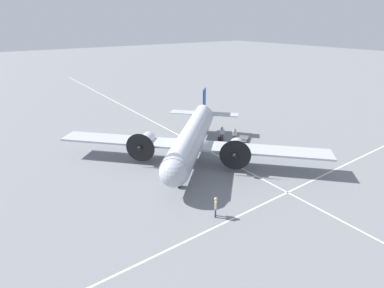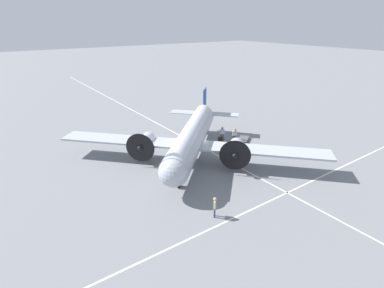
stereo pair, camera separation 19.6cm
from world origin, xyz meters
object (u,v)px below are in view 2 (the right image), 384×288
object	(u,v)px
ramp_agent	(222,132)
suitcase_upright_spare	(223,139)
suitcase_near_door	(220,139)
baggage_cart	(243,139)
crew_foreground	(215,205)
passenger_boarding	(235,134)
airliner_main	(191,138)

from	to	relation	value
ramp_agent	suitcase_upright_spare	distance (m)	0.85
ramp_agent	suitcase_upright_spare	size ratio (longest dim) A/B	2.75
suitcase_near_door	baggage_cart	world-z (taller)	baggage_cart
crew_foreground	ramp_agent	bearing A→B (deg)	-179.69
passenger_boarding	ramp_agent	bearing A→B (deg)	-37.94
suitcase_upright_spare	ramp_agent	bearing A→B (deg)	-22.40
passenger_boarding	suitcase_near_door	distance (m)	1.99
passenger_boarding	ramp_agent	distance (m)	1.56
crew_foreground	ramp_agent	distance (m)	15.90
suitcase_upright_spare	baggage_cart	xyz separation A→B (m)	(-1.33, -2.22, -0.02)
airliner_main	baggage_cart	size ratio (longest dim) A/B	8.67
passenger_boarding	ramp_agent	world-z (taller)	passenger_boarding
passenger_boarding	suitcase_upright_spare	bearing A→B (deg)	-25.67
crew_foreground	suitcase_near_door	distance (m)	15.65
airliner_main	suitcase_near_door	world-z (taller)	airliner_main
suitcase_near_door	suitcase_upright_spare	distance (m)	0.40
crew_foreground	passenger_boarding	xyz separation A→B (m)	(10.48, -11.67, 0.04)
suitcase_upright_spare	crew_foreground	bearing A→B (deg)	137.09
passenger_boarding	baggage_cart	world-z (taller)	passenger_boarding
ramp_agent	suitcase_upright_spare	world-z (taller)	ramp_agent
airliner_main	suitcase_near_door	distance (m)	6.91
ramp_agent	passenger_boarding	bearing A→B (deg)	167.47
suitcase_near_door	suitcase_upright_spare	world-z (taller)	suitcase_upright_spare
suitcase_near_door	suitcase_upright_spare	bearing A→B (deg)	-141.15
baggage_cart	crew_foreground	bearing A→B (deg)	2.11
airliner_main	passenger_boarding	xyz separation A→B (m)	(1.22, -7.36, -1.46)
suitcase_near_door	passenger_boarding	bearing A→B (deg)	-133.12
airliner_main	suitcase_upright_spare	bearing A→B (deg)	155.10
passenger_boarding	airliner_main	bearing A→B (deg)	24.63
crew_foreground	ramp_agent	world-z (taller)	ramp_agent
airliner_main	suitcase_near_door	size ratio (longest dim) A/B	41.59
ramp_agent	baggage_cart	bearing A→B (deg)	-177.71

